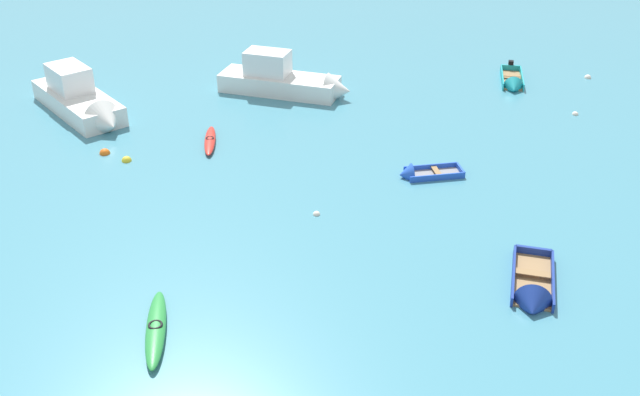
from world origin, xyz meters
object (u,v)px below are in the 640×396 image
at_px(rowboat_blue_cluster_inner, 417,174).
at_px(mooring_buoy_central, 575,115).
at_px(mooring_buoy_far_field, 588,78).
at_px(mooring_buoy_trailing, 127,161).
at_px(motor_launch_white_back_row_left, 82,101).
at_px(rowboat_turquoise_foreground_center, 513,83).
at_px(rowboat_deep_blue_far_right, 532,296).
at_px(motor_launch_white_midfield_right, 287,80).
at_px(mooring_buoy_midfield, 105,154).
at_px(kayak_green_back_row_center, 156,329).
at_px(mooring_buoy_between_boats_left, 317,215).
at_px(kayak_red_near_right, 210,140).

height_order(rowboat_blue_cluster_inner, mooring_buoy_central, rowboat_blue_cluster_inner).
height_order(rowboat_blue_cluster_inner, mooring_buoy_far_field, rowboat_blue_cluster_inner).
bearing_deg(mooring_buoy_trailing, motor_launch_white_back_row_left, 112.17).
xyz_separation_m(rowboat_turquoise_foreground_center, rowboat_deep_blue_far_right, (-7.11, -17.97, -0.02)).
xyz_separation_m(motor_launch_white_midfield_right, rowboat_blue_cluster_inner, (3.97, -10.39, -0.60)).
distance_m(motor_launch_white_back_row_left, mooring_buoy_midfield, 4.96).
relative_size(rowboat_turquoise_foreground_center, mooring_buoy_central, 11.85).
relative_size(motor_launch_white_midfield_right, rowboat_turquoise_foreground_center, 1.90).
distance_m(motor_launch_white_midfield_right, rowboat_blue_cluster_inner, 11.14).
relative_size(rowboat_turquoise_foreground_center, mooring_buoy_far_field, 9.92).
relative_size(kayak_green_back_row_center, mooring_buoy_central, 11.82).
bearing_deg(mooring_buoy_between_boats_left, mooring_buoy_midfield, 140.25).
bearing_deg(mooring_buoy_far_field, kayak_green_back_row_center, -143.09).
relative_size(mooring_buoy_midfield, mooring_buoy_trailing, 1.09).
bearing_deg(kayak_red_near_right, mooring_buoy_between_boats_left, -62.95).
height_order(rowboat_deep_blue_far_right, mooring_buoy_between_boats_left, rowboat_deep_blue_far_right).
height_order(kayak_red_near_right, mooring_buoy_trailing, kayak_red_near_right).
height_order(rowboat_turquoise_foreground_center, motor_launch_white_back_row_left, motor_launch_white_back_row_left).
bearing_deg(mooring_buoy_midfield, rowboat_deep_blue_far_right, -43.50).
relative_size(kayak_red_near_right, mooring_buoy_between_boats_left, 11.07).
bearing_deg(mooring_buoy_midfield, rowboat_turquoise_foreground_center, 11.69).
xyz_separation_m(rowboat_turquoise_foreground_center, mooring_buoy_between_boats_left, (-12.99, -11.41, -0.18)).
bearing_deg(mooring_buoy_midfield, kayak_red_near_right, 2.62).
relative_size(motor_launch_white_midfield_right, rowboat_deep_blue_far_right, 1.85).
height_order(motor_launch_white_midfield_right, kayak_green_back_row_center, motor_launch_white_midfield_right).
relative_size(rowboat_turquoise_foreground_center, rowboat_blue_cluster_inner, 1.37).
xyz_separation_m(rowboat_turquoise_foreground_center, mooring_buoy_trailing, (-20.39, -5.35, -0.18)).
distance_m(rowboat_blue_cluster_inner, kayak_green_back_row_center, 13.58).
bearing_deg(mooring_buoy_central, mooring_buoy_far_field, 55.76).
bearing_deg(mooring_buoy_between_boats_left, mooring_buoy_far_field, 33.82).
bearing_deg(rowboat_turquoise_foreground_center, motor_launch_white_back_row_left, 179.24).
bearing_deg(rowboat_deep_blue_far_right, kayak_red_near_right, 124.78).
relative_size(motor_launch_white_back_row_left, mooring_buoy_trailing, 16.77).
distance_m(mooring_buoy_central, mooring_buoy_midfield, 22.90).
height_order(kayak_red_near_right, mooring_buoy_between_boats_left, kayak_red_near_right).
distance_m(rowboat_turquoise_foreground_center, rowboat_deep_blue_far_right, 19.33).
height_order(kayak_red_near_right, mooring_buoy_far_field, kayak_red_near_right).
distance_m(kayak_red_near_right, mooring_buoy_central, 18.19).
relative_size(rowboat_blue_cluster_inner, mooring_buoy_central, 8.67).
distance_m(mooring_buoy_central, mooring_buoy_trailing, 21.94).
bearing_deg(rowboat_blue_cluster_inner, mooring_buoy_between_boats_left, -154.22).
height_order(kayak_green_back_row_center, mooring_buoy_central, kayak_green_back_row_center).
relative_size(mooring_buoy_central, mooring_buoy_far_field, 0.84).
xyz_separation_m(mooring_buoy_central, mooring_buoy_trailing, (-21.91, -1.11, 0.00)).
xyz_separation_m(rowboat_turquoise_foreground_center, mooring_buoy_far_field, (4.70, 0.45, -0.18)).
distance_m(rowboat_blue_cluster_inner, rowboat_deep_blue_far_right, 8.92).
bearing_deg(kayak_green_back_row_center, kayak_red_near_right, 79.77).
distance_m(kayak_red_near_right, mooring_buoy_far_field, 21.87).
relative_size(kayak_green_back_row_center, mooring_buoy_midfield, 7.83).
bearing_deg(mooring_buoy_central, rowboat_blue_cluster_inner, -153.42).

